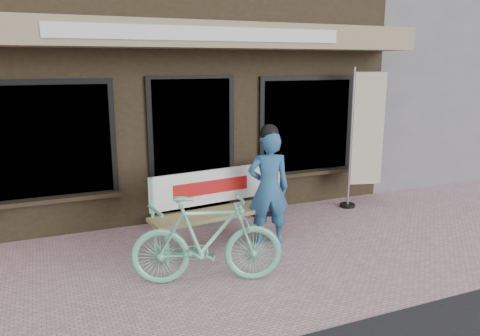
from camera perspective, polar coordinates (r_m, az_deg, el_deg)
name	(u,v)px	position (r m, az deg, el deg)	size (l,w,h in m)	color
ground	(245,268)	(5.69, 0.58, -12.05)	(70.00, 70.00, 0.00)	#CA9AA4
storefront	(145,31)	(9.92, -11.50, 16.02)	(7.00, 6.77, 6.00)	black
neighbor_right_near	(442,47)	(14.72, 23.44, 13.36)	(10.00, 7.00, 5.60)	slate
bench	(215,202)	(6.20, -3.03, -4.16)	(1.87, 0.69, 0.99)	#6AD0A8
person	(269,186)	(6.18, 3.51, -2.18)	(0.63, 0.50, 1.62)	#295E8F
bicycle	(207,240)	(5.17, -4.03, -8.71)	(0.47, 1.66, 1.00)	#6AD0A8
nobori_cream	(365,137)	(7.95, 14.96, 3.71)	(0.69, 0.32, 2.31)	gray
menu_stand	(267,188)	(7.35, 3.36, -2.49)	(0.44, 0.24, 0.89)	black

